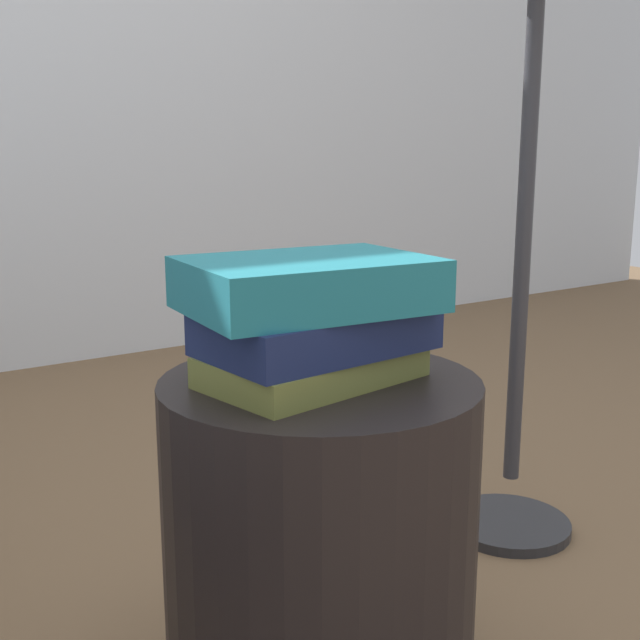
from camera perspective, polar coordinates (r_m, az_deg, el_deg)
side_table at (r=1.05m, az=-0.00°, el=-16.34°), size 0.40×0.40×0.46m
book_olive at (r=0.96m, az=-0.63°, el=-3.35°), size 0.27×0.19×0.04m
book_navy at (r=0.95m, az=-0.34°, el=-0.74°), size 0.28×0.19×0.05m
book_teal at (r=0.94m, az=-0.88°, el=2.63°), size 0.30×0.23×0.06m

